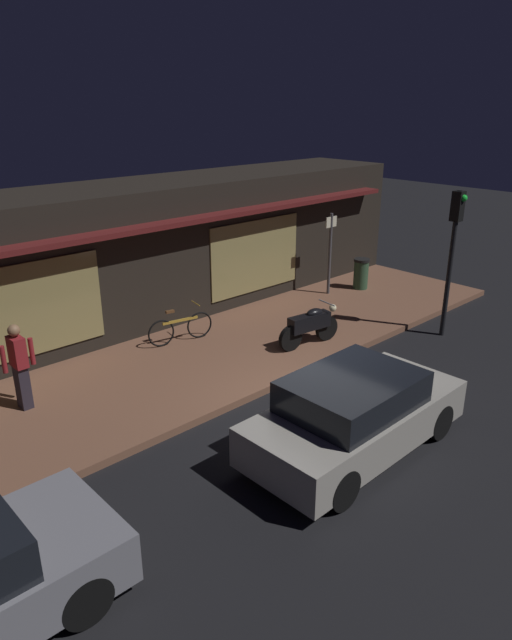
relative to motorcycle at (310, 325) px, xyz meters
name	(u,v)px	position (x,y,z in m)	size (l,w,h in m)	color
ground_plane	(310,409)	(-2.05, -1.87, -0.65)	(60.00, 60.00, 0.00)	black
sidewalk_slab	(212,357)	(-2.05, 1.13, -0.57)	(18.00, 4.00, 0.15)	brown
storefront_building	(128,256)	(-2.05, 4.52, 1.16)	(18.00, 3.30, 3.60)	black
motorcycle	(310,325)	(0.00, 0.00, 0.00)	(1.70, 0.56, 0.97)	black
bicycle_parked	(181,328)	(-2.13, 2.21, -0.14)	(1.64, 0.46, 0.91)	black
person_photographer	(19,365)	(-6.12, 1.67, 0.38)	(0.61, 0.39, 1.67)	#28232D
sign_post	(330,249)	(3.26, 2.20, 0.86)	(0.44, 0.09, 2.40)	#47474C
trash_bin	(361,273)	(4.36, 1.85, -0.03)	(0.48, 0.48, 0.93)	#2D4C33
traffic_light_pole	(454,239)	(3.17, -1.64, 1.83)	(0.24, 0.33, 3.60)	black
parked_car_far	(355,414)	(-2.55, -3.29, 0.06)	(4.12, 1.82, 1.42)	black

